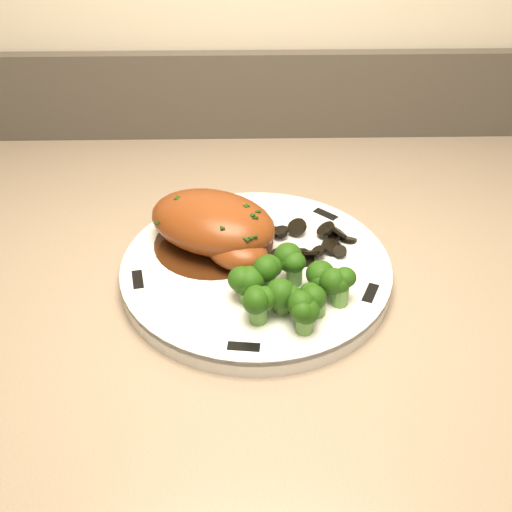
{
  "coord_description": "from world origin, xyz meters",
  "views": [
    {
      "loc": [
        -0.6,
        1.15,
        1.23
      ],
      "look_at": [
        -0.59,
        1.66,
        0.85
      ],
      "focal_mm": 45.0,
      "sensor_mm": 36.0,
      "label": 1
    }
  ],
  "objects_px": {
    "broccoli_florets": "(293,288)",
    "plate": "(256,271)",
    "chicken_breast": "(216,225)",
    "counter": "(455,493)"
  },
  "relations": [
    {
      "from": "counter",
      "to": "chicken_breast",
      "type": "relative_size",
      "value": 11.58
    },
    {
      "from": "counter",
      "to": "broccoli_florets",
      "type": "distance_m",
      "value": 0.52
    },
    {
      "from": "broccoli_florets",
      "to": "chicken_breast",
      "type": "bearing_deg",
      "value": 127.84
    },
    {
      "from": "chicken_breast",
      "to": "broccoli_florets",
      "type": "relative_size",
      "value": 1.5
    },
    {
      "from": "counter",
      "to": "broccoli_florets",
      "type": "xyz_separation_m",
      "value": [
        -0.25,
        -0.07,
        0.45
      ]
    },
    {
      "from": "chicken_breast",
      "to": "broccoli_florets",
      "type": "xyz_separation_m",
      "value": [
        0.07,
        -0.09,
        -0.01
      ]
    },
    {
      "from": "broccoli_florets",
      "to": "plate",
      "type": "bearing_deg",
      "value": 117.27
    },
    {
      "from": "plate",
      "to": "chicken_breast",
      "type": "bearing_deg",
      "value": 142.55
    },
    {
      "from": "counter",
      "to": "chicken_breast",
      "type": "bearing_deg",
      "value": 175.78
    },
    {
      "from": "counter",
      "to": "broccoli_florets",
      "type": "bearing_deg",
      "value": -164.37
    }
  ]
}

